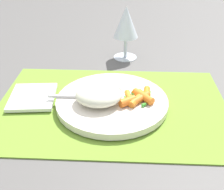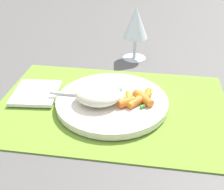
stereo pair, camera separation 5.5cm
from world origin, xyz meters
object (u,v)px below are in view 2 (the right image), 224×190
(rice_mound, at_px, (98,94))
(carrot_portion, at_px, (138,99))
(plate, at_px, (112,102))
(wine_glass, at_px, (136,24))
(fork, at_px, (101,97))
(napkin, at_px, (36,93))

(rice_mound, distance_m, carrot_portion, 0.09)
(plate, height_order, wine_glass, wine_glass)
(carrot_portion, relative_size, fork, 0.41)
(fork, distance_m, wine_glass, 0.28)
(rice_mound, height_order, fork, rice_mound)
(plate, height_order, carrot_portion, carrot_portion)
(rice_mound, height_order, wine_glass, wine_glass)
(rice_mound, distance_m, wine_glass, 0.29)
(plate, xyz_separation_m, rice_mound, (-0.03, -0.02, 0.03))
(carrot_portion, relative_size, napkin, 0.70)
(napkin, bearing_deg, carrot_portion, -4.86)
(plate, xyz_separation_m, carrot_portion, (0.06, -0.00, 0.02))
(fork, bearing_deg, carrot_portion, -2.78)
(carrot_portion, bearing_deg, fork, 177.22)
(plate, distance_m, carrot_portion, 0.06)
(plate, height_order, napkin, plate)
(wine_glass, bearing_deg, fork, -100.85)
(carrot_portion, xyz_separation_m, fork, (-0.08, 0.00, -0.00))
(plate, distance_m, rice_mound, 0.04)
(carrot_portion, height_order, fork, carrot_portion)
(plate, relative_size, napkin, 2.20)
(fork, bearing_deg, napkin, 174.06)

